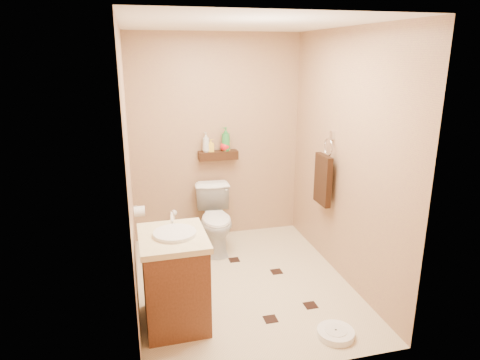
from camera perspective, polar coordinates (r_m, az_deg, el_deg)
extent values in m
plane|color=beige|center=(4.32, 0.41, -13.56)|extent=(2.50, 2.50, 0.00)
cube|color=#A5775E|center=(5.05, -3.15, 5.50)|extent=(2.00, 0.04, 2.40)
cube|color=#A5775E|center=(2.72, 7.12, -4.41)|extent=(2.00, 0.04, 2.40)
cube|color=#A5775E|center=(3.74, -14.54, 1.03)|extent=(0.04, 2.50, 2.40)
cube|color=#A5775E|center=(4.22, 13.73, 2.82)|extent=(0.04, 2.50, 2.40)
cube|color=white|center=(3.74, 0.50, 20.12)|extent=(2.00, 2.50, 0.02)
cube|color=#331E0D|center=(5.01, -2.94, 3.31)|extent=(0.46, 0.14, 0.10)
cube|color=black|center=(4.13, -4.76, -15.14)|extent=(0.11, 0.11, 0.01)
cube|color=black|center=(4.53, 4.88, -12.07)|extent=(0.11, 0.11, 0.01)
cube|color=black|center=(3.82, 4.08, -18.01)|extent=(0.11, 0.11, 0.01)
cube|color=black|center=(4.69, -7.63, -11.09)|extent=(0.11, 0.11, 0.01)
cube|color=black|center=(4.03, 9.38, -16.15)|extent=(0.11, 0.11, 0.01)
cube|color=black|center=(4.74, -0.79, -10.60)|extent=(0.11, 0.11, 0.01)
imported|color=white|center=(4.87, -3.25, -5.25)|extent=(0.44, 0.73, 0.72)
cube|color=brown|center=(3.64, -8.69, -13.28)|extent=(0.50, 0.61, 0.74)
cube|color=beige|center=(3.46, -8.97, -7.63)|extent=(0.54, 0.65, 0.05)
cylinder|color=white|center=(3.45, -8.68, -7.17)|extent=(0.34, 0.34, 0.05)
cylinder|color=silver|center=(3.62, -9.06, -4.98)|extent=(0.03, 0.03, 0.11)
cylinder|color=white|center=(3.69, 12.63, -19.32)|extent=(0.36, 0.36, 0.05)
cylinder|color=white|center=(3.68, 12.66, -18.95)|extent=(0.18, 0.18, 0.01)
cylinder|color=#1A6A69|center=(5.15, -8.63, -7.84)|extent=(0.10, 0.10, 0.11)
cylinder|color=white|center=(5.08, -8.73, -5.84)|extent=(0.02, 0.02, 0.30)
sphere|color=white|center=(5.03, -8.80, -4.34)|extent=(0.07, 0.07, 0.07)
cube|color=silver|center=(4.39, 12.22, 5.86)|extent=(0.03, 0.06, 0.08)
torus|color=silver|center=(4.40, 11.71, 4.31)|extent=(0.02, 0.19, 0.19)
cube|color=black|center=(4.46, 10.99, 0.03)|extent=(0.06, 0.30, 0.52)
cylinder|color=white|center=(4.54, -13.27, -4.08)|extent=(0.11, 0.11, 0.11)
cylinder|color=silver|center=(4.52, -13.83, -3.41)|extent=(0.04, 0.02, 0.02)
imported|color=beige|center=(4.95, -4.56, 5.05)|extent=(0.11, 0.11, 0.23)
imported|color=yellow|center=(4.97, -3.91, 4.63)|extent=(0.07, 0.07, 0.14)
imported|color=red|center=(5.00, -2.00, 4.76)|extent=(0.16, 0.16, 0.15)
imported|color=#2B8339|center=(4.99, -1.91, 5.49)|extent=(0.14, 0.14, 0.28)
imported|color=#F58E51|center=(5.00, -1.86, 4.81)|extent=(0.09, 0.09, 0.16)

